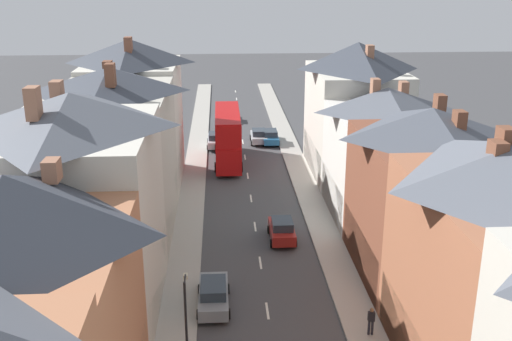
{
  "coord_description": "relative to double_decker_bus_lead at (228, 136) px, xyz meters",
  "views": [
    {
      "loc": [
        -2.49,
        -12.14,
        18.74
      ],
      "look_at": [
        0.58,
        38.4,
        1.73
      ],
      "focal_mm": 42.0,
      "sensor_mm": 36.0,
      "label": 1
    }
  ],
  "objects": [
    {
      "name": "pavement_left",
      "position": [
        -3.29,
        -8.24,
        -2.75
      ],
      "size": [
        2.2,
        104.0,
        0.14
      ],
      "primitive_type": "cube",
      "color": "#A8A399",
      "rests_on": "ground"
    },
    {
      "name": "pavement_right",
      "position": [
        6.91,
        -8.24,
        -2.75
      ],
      "size": [
        2.2,
        104.0,
        0.14
      ],
      "primitive_type": "cube",
      "color": "#A8A399",
      "rests_on": "ground"
    },
    {
      "name": "centre_line_dashes",
      "position": [
        1.81,
        -10.24,
        -2.81
      ],
      "size": [
        0.14,
        97.8,
        0.01
      ],
      "color": "silver",
      "rests_on": "ground"
    },
    {
      "name": "terrace_row_left",
      "position": [
        -8.38,
        -30.34,
        3.5
      ],
      "size": [
        8.0,
        59.31,
        13.52
      ],
      "color": "#ADB2B7",
      "rests_on": "ground"
    },
    {
      "name": "terrace_row_right",
      "position": [
        11.99,
        -29.47,
        3.38
      ],
      "size": [
        8.0,
        60.46,
        14.54
      ],
      "color": "beige",
      "rests_on": "ground"
    },
    {
      "name": "double_decker_bus_lead",
      "position": [
        0.0,
        0.0,
        0.0
      ],
      "size": [
        2.74,
        10.8,
        5.3
      ],
      "color": "#B70F0F",
      "rests_on": "ground"
    },
    {
      "name": "car_near_blue",
      "position": [
        4.91,
        6.94,
        -2.02
      ],
      "size": [
        1.9,
        4.35,
        1.57
      ],
      "color": "#236093",
      "rests_on": "ground"
    },
    {
      "name": "car_near_silver",
      "position": [
        0.01,
        18.31,
        -1.99
      ],
      "size": [
        1.9,
        4.49,
        1.63
      ],
      "color": "#B7BABF",
      "rests_on": "ground"
    },
    {
      "name": "car_parked_left_a",
      "position": [
        -1.29,
        -27.57,
        -2.0
      ],
      "size": [
        1.9,
        4.55,
        1.62
      ],
      "color": "gray",
      "rests_on": "ground"
    },
    {
      "name": "car_mid_black",
      "position": [
        -1.29,
        5.77,
        -1.99
      ],
      "size": [
        1.9,
        4.33,
        1.65
      ],
      "color": "#B7BABF",
      "rests_on": "ground"
    },
    {
      "name": "car_parked_left_b",
      "position": [
        3.61,
        -18.79,
        -1.98
      ],
      "size": [
        1.9,
        3.84,
        1.66
      ],
      "color": "maroon",
      "rests_on": "ground"
    },
    {
      "name": "car_mid_white",
      "position": [
        3.61,
        7.19,
        -2.02
      ],
      "size": [
        1.9,
        3.94,
        1.59
      ],
      "color": "#B7BABF",
      "rests_on": "ground"
    },
    {
      "name": "pedestrian_mid_left",
      "position": [
        7.13,
        -31.13,
        -1.78
      ],
      "size": [
        0.36,
        0.22,
        1.61
      ],
      "color": "#23232D",
      "rests_on": "pavement_right"
    },
    {
      "name": "street_lamp",
      "position": [
        -2.44,
        -34.37,
        0.43
      ],
      "size": [
        0.2,
        1.12,
        5.5
      ],
      "color": "black",
      "rests_on": "ground"
    }
  ]
}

